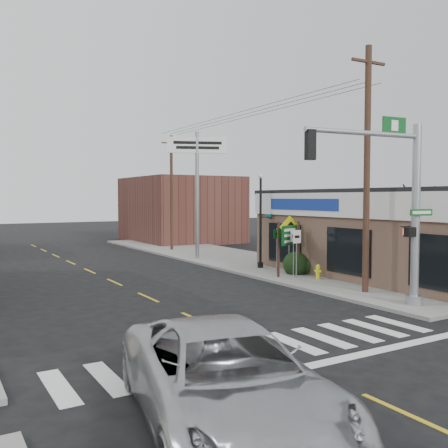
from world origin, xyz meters
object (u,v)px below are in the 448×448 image
suv (226,379)px  bare_tree (419,193)px  traffic_signal_pole (401,195)px  utility_pole_near (367,167)px  fire_hydrant (318,271)px  lamp_post (262,213)px  guide_sign (289,241)px  utility_pole_far (171,191)px  dance_center_sign (197,165)px

suv → bare_tree: bearing=38.8°
traffic_signal_pole → utility_pole_near: utility_pole_near is taller
suv → fire_hydrant: (11.03, 10.24, -0.35)m
fire_hydrant → lamp_post: size_ratio=0.14×
suv → traffic_signal_pole: traffic_signal_pole is taller
suv → bare_tree: size_ratio=1.23×
fire_hydrant → bare_tree: (1.69, -4.01, 3.50)m
guide_sign → utility_pole_far: utility_pole_far is taller
suv → lamp_post: bearing=65.8°
suv → lamp_post: lamp_post is taller
dance_center_sign → bare_tree: size_ratio=1.57×
traffic_signal_pole → fire_hydrant: size_ratio=9.50×
traffic_signal_pole → guide_sign: size_ratio=2.47×
bare_tree → utility_pole_near: 2.51m
suv → traffic_signal_pole: 10.90m
bare_tree → dance_center_sign: bearing=101.5°
guide_sign → fire_hydrant: (0.58, -1.39, -1.31)m
dance_center_sign → traffic_signal_pole: bearing=-70.0°
suv → utility_pole_far: size_ratio=0.75×
lamp_post → dance_center_sign: bearing=116.1°
guide_sign → bare_tree: (2.27, -5.40, 2.18)m
lamp_post → utility_pole_near: utility_pole_near is taller
fire_hydrant → utility_pole_near: (-0.49, -3.30, 4.51)m
traffic_signal_pole → guide_sign: bearing=88.7°
traffic_signal_pole → bare_tree: 3.72m
traffic_signal_pole → utility_pole_far: (1.32, 21.10, 0.36)m
traffic_signal_pole → fire_hydrant: (1.55, 5.83, -3.42)m
bare_tree → utility_pole_far: (-1.92, 19.28, 0.29)m
utility_pole_near → traffic_signal_pole: bearing=-110.4°
fire_hydrant → utility_pole_far: utility_pole_far is taller
bare_tree → utility_pole_far: 19.38m
utility_pole_near → bare_tree: bearing=-15.6°
fire_hydrant → guide_sign: bearing=112.7°
bare_tree → fire_hydrant: bearing=112.8°
utility_pole_far → guide_sign: bearing=-84.5°
suv → utility_pole_far: bearing=79.8°
guide_sign → lamp_post: (0.53, 3.01, 1.20)m
traffic_signal_pole → dance_center_sign: bearing=94.7°
utility_pole_far → fire_hydrant: bearing=-82.2°
fire_hydrant → dance_center_sign: bearing=96.4°
utility_pole_near → fire_hydrant: bearing=83.8°
bare_tree → utility_pole_far: utility_pole_far is taller
traffic_signal_pole → fire_hydrant: 6.94m
dance_center_sign → utility_pole_near: (0.60, -13.01, -0.82)m
suv → bare_tree: 14.51m
utility_pole_near → utility_pole_far: utility_pole_near is taller
traffic_signal_pole → utility_pole_near: size_ratio=0.67×
bare_tree → utility_pole_near: size_ratio=0.52×
traffic_signal_pole → utility_pole_near: 2.95m
suv → lamp_post: size_ratio=1.22×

